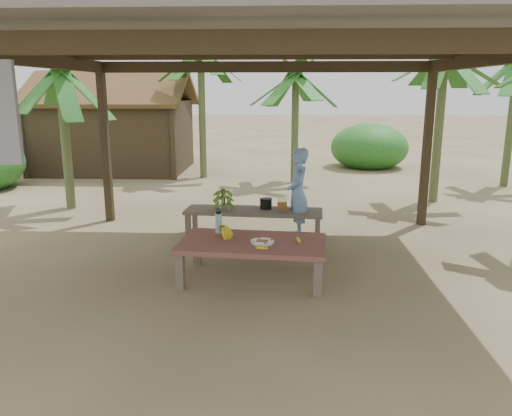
{
  "coord_description": "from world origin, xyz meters",
  "views": [
    {
      "loc": [
        0.29,
        -6.38,
        2.35
      ],
      "look_at": [
        -0.02,
        0.06,
        0.8
      ],
      "focal_mm": 35.0,
      "sensor_mm": 36.0,
      "label": 1
    }
  ],
  "objects_px": {
    "ripe_banana_bunch": "(221,231)",
    "plate": "(262,242)",
    "work_table": "(253,246)",
    "bench": "(254,213)",
    "woman": "(298,193)",
    "cooking_pot": "(266,204)",
    "water_flask": "(219,222)"
  },
  "relations": [
    {
      "from": "plate",
      "to": "water_flask",
      "type": "relative_size",
      "value": 0.87
    },
    {
      "from": "ripe_banana_bunch",
      "to": "cooking_pot",
      "type": "relative_size",
      "value": 1.46
    },
    {
      "from": "plate",
      "to": "woman",
      "type": "relative_size",
      "value": 0.2
    },
    {
      "from": "ripe_banana_bunch",
      "to": "water_flask",
      "type": "relative_size",
      "value": 0.85
    },
    {
      "from": "bench",
      "to": "woman",
      "type": "bearing_deg",
      "value": 6.09
    },
    {
      "from": "water_flask",
      "to": "cooking_pot",
      "type": "xyz_separation_m",
      "value": [
        0.58,
        1.57,
        -0.11
      ]
    },
    {
      "from": "bench",
      "to": "cooking_pot",
      "type": "relative_size",
      "value": 11.71
    },
    {
      "from": "ripe_banana_bunch",
      "to": "water_flask",
      "type": "bearing_deg",
      "value": 105.04
    },
    {
      "from": "plate",
      "to": "cooking_pot",
      "type": "bearing_deg",
      "value": 90.43
    },
    {
      "from": "work_table",
      "to": "plate",
      "type": "height_order",
      "value": "plate"
    },
    {
      "from": "water_flask",
      "to": "cooking_pot",
      "type": "height_order",
      "value": "water_flask"
    },
    {
      "from": "water_flask",
      "to": "woman",
      "type": "xyz_separation_m",
      "value": [
        1.08,
        1.51,
        0.08
      ]
    },
    {
      "from": "ripe_banana_bunch",
      "to": "cooking_pot",
      "type": "xyz_separation_m",
      "value": [
        0.52,
        1.79,
        -0.05
      ]
    },
    {
      "from": "bench",
      "to": "water_flask",
      "type": "relative_size",
      "value": 6.79
    },
    {
      "from": "water_flask",
      "to": "cooking_pot",
      "type": "bearing_deg",
      "value": 69.87
    },
    {
      "from": "work_table",
      "to": "ripe_banana_bunch",
      "type": "xyz_separation_m",
      "value": [
        -0.41,
        0.14,
        0.15
      ]
    },
    {
      "from": "bench",
      "to": "water_flask",
      "type": "xyz_separation_m",
      "value": [
        -0.38,
        -1.5,
        0.24
      ]
    },
    {
      "from": "plate",
      "to": "water_flask",
      "type": "distance_m",
      "value": 0.75
    },
    {
      "from": "bench",
      "to": "woman",
      "type": "relative_size",
      "value": 1.55
    },
    {
      "from": "work_table",
      "to": "bench",
      "type": "relative_size",
      "value": 0.84
    },
    {
      "from": "bench",
      "to": "work_table",
      "type": "bearing_deg",
      "value": -82.69
    },
    {
      "from": "ripe_banana_bunch",
      "to": "plate",
      "type": "xyz_separation_m",
      "value": [
        0.53,
        -0.23,
        -0.07
      ]
    },
    {
      "from": "work_table",
      "to": "woman",
      "type": "xyz_separation_m",
      "value": [
        0.62,
        1.87,
        0.29
      ]
    },
    {
      "from": "bench",
      "to": "cooking_pot",
      "type": "height_order",
      "value": "cooking_pot"
    },
    {
      "from": "water_flask",
      "to": "ripe_banana_bunch",
      "type": "bearing_deg",
      "value": -74.96
    },
    {
      "from": "plate",
      "to": "water_flask",
      "type": "bearing_deg",
      "value": 142.75
    },
    {
      "from": "ripe_banana_bunch",
      "to": "water_flask",
      "type": "distance_m",
      "value": 0.24
    },
    {
      "from": "plate",
      "to": "cooking_pot",
      "type": "height_order",
      "value": "cooking_pot"
    },
    {
      "from": "ripe_banana_bunch",
      "to": "woman",
      "type": "height_order",
      "value": "woman"
    },
    {
      "from": "bench",
      "to": "woman",
      "type": "xyz_separation_m",
      "value": [
        0.7,
        0.02,
        0.33
      ]
    },
    {
      "from": "bench",
      "to": "ripe_banana_bunch",
      "type": "relative_size",
      "value": 7.99
    },
    {
      "from": "plate",
      "to": "woman",
      "type": "distance_m",
      "value": 2.03
    }
  ]
}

